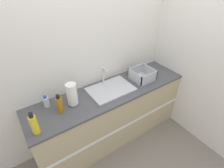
# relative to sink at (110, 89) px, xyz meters

# --- Properties ---
(ground_plane) EXTENTS (12.00, 12.00, 0.00)m
(ground_plane) POSITION_rel_sink_xyz_m (-0.01, -0.30, -0.90)
(ground_plane) COLOR slate
(wall_back) EXTENTS (4.58, 0.06, 2.60)m
(wall_back) POSITION_rel_sink_xyz_m (-0.01, 0.29, 0.40)
(wall_back) COLOR silver
(wall_back) RESTS_ON ground_plane
(wall_right) EXTENTS (0.06, 2.56, 2.60)m
(wall_right) POSITION_rel_sink_xyz_m (1.11, -0.02, 0.40)
(wall_right) COLOR silver
(wall_right) RESTS_ON ground_plane
(counter_cabinet) EXTENTS (2.21, 0.59, 0.88)m
(counter_cabinet) POSITION_rel_sink_xyz_m (-0.01, -0.02, -0.46)
(counter_cabinet) COLOR tan
(counter_cabinet) RESTS_ON ground_plane
(sink) EXTENTS (0.59, 0.41, 0.26)m
(sink) POSITION_rel_sink_xyz_m (0.00, 0.00, 0.00)
(sink) COLOR silver
(sink) RESTS_ON counter_cabinet
(paper_towel_roll) EXTENTS (0.12, 0.12, 0.28)m
(paper_towel_roll) POSITION_rel_sink_xyz_m (-0.52, 0.01, 0.13)
(paper_towel_roll) COLOR #4C4C51
(paper_towel_roll) RESTS_ON counter_cabinet
(dish_rack) EXTENTS (0.29, 0.29, 0.15)m
(dish_rack) POSITION_rel_sink_xyz_m (0.52, -0.04, 0.04)
(dish_rack) COLOR #B7BABF
(dish_rack) RESTS_ON counter_cabinet
(bottle_clear) EXTENTS (0.07, 0.07, 0.15)m
(bottle_clear) POSITION_rel_sink_xyz_m (-0.79, 0.15, 0.05)
(bottle_clear) COLOR silver
(bottle_clear) RESTS_ON counter_cabinet
(bottle_amber) EXTENTS (0.07, 0.07, 0.23)m
(bottle_amber) POSITION_rel_sink_xyz_m (-0.69, -0.03, 0.09)
(bottle_amber) COLOR #B26B19
(bottle_amber) RESTS_ON counter_cabinet
(bottle_yellow) EXTENTS (0.07, 0.07, 0.26)m
(bottle_yellow) POSITION_rel_sink_xyz_m (-1.00, -0.19, 0.10)
(bottle_yellow) COLOR yellow
(bottle_yellow) RESTS_ON counter_cabinet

